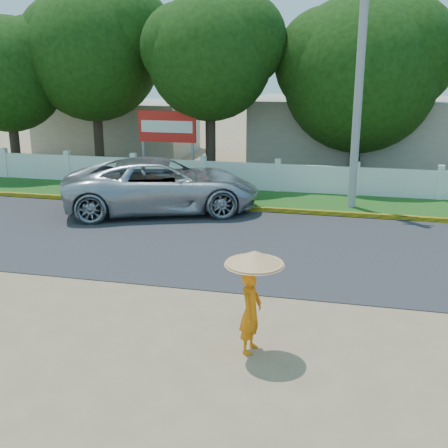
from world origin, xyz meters
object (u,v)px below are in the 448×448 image
(utility_pole, at_px, (359,89))
(billboard, at_px, (167,130))
(vehicle, at_px, (162,185))
(monk_with_parasol, at_px, (252,287))

(utility_pole, distance_m, billboard, 8.51)
(utility_pole, distance_m, vehicle, 7.32)
(monk_with_parasol, xyz_separation_m, billboard, (-6.17, 13.70, 0.91))
(utility_pole, xyz_separation_m, vehicle, (-6.30, -1.97, -3.16))
(vehicle, bearing_deg, monk_with_parasol, -172.72)
(utility_pole, relative_size, vehicle, 1.25)
(utility_pole, bearing_deg, billboard, 159.16)
(utility_pole, height_order, billboard, utility_pole)
(monk_with_parasol, bearing_deg, billboard, 114.25)
(utility_pole, xyz_separation_m, monk_with_parasol, (-1.57, -10.76, -2.84))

